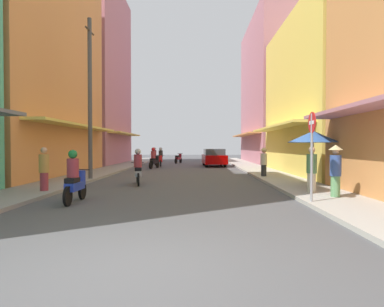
# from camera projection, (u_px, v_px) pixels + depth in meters

# --- Properties ---
(ground_plane) EXTENTS (89.59, 89.59, 0.00)m
(ground_plane) POSITION_uv_depth(u_px,v_px,m) (182.00, 174.00, 21.08)
(ground_plane) COLOR #4C4C4F
(sidewalk_left) EXTENTS (2.16, 48.72, 0.12)m
(sidewalk_left) POSITION_uv_depth(u_px,v_px,m) (100.00, 172.00, 21.15)
(sidewalk_left) COLOR gray
(sidewalk_left) RESTS_ON ground
(sidewalk_right) EXTENTS (2.16, 48.72, 0.12)m
(sidewalk_right) POSITION_uv_depth(u_px,v_px,m) (265.00, 173.00, 21.01)
(sidewalk_right) COLOR #ADA89E
(sidewalk_right) RESTS_ON ground
(building_left_mid) EXTENTS (7.05, 12.63, 13.36)m
(building_left_mid) POSITION_uv_depth(u_px,v_px,m) (18.00, 57.00, 19.28)
(building_left_mid) COLOR #D88C4C
(building_left_mid) RESTS_ON ground
(building_left_far) EXTENTS (7.05, 10.51, 16.18)m
(building_left_far) POSITION_uv_depth(u_px,v_px,m) (88.00, 77.00, 31.71)
(building_left_far) COLOR #B7727F
(building_left_far) RESTS_ON ground
(building_right_mid) EXTENTS (7.05, 11.81, 9.18)m
(building_right_mid) POSITION_uv_depth(u_px,v_px,m) (337.00, 97.00, 20.22)
(building_right_mid) COLOR #EFD159
(building_right_mid) RESTS_ON ground
(building_right_far) EXTENTS (7.05, 13.72, 13.92)m
(building_right_far) POSITION_uv_depth(u_px,v_px,m) (280.00, 93.00, 33.92)
(building_right_far) COLOR #B7727F
(building_right_far) RESTS_ON ground
(motorbike_black) EXTENTS (0.70, 1.76, 1.58)m
(motorbike_black) POSITION_uv_depth(u_px,v_px,m) (154.00, 159.00, 25.81)
(motorbike_black) COLOR black
(motorbike_black) RESTS_ON ground
(motorbike_red) EXTENTS (0.55, 1.81, 1.58)m
(motorbike_red) POSITION_uv_depth(u_px,v_px,m) (161.00, 158.00, 28.12)
(motorbike_red) COLOR black
(motorbike_red) RESTS_ON ground
(motorbike_white) EXTENTS (0.75, 1.74, 1.58)m
(motorbike_white) POSITION_uv_depth(u_px,v_px,m) (154.00, 157.00, 30.58)
(motorbike_white) COLOR black
(motorbike_white) RESTS_ON ground
(motorbike_maroon) EXTENTS (0.74, 1.75, 0.96)m
(motorbike_maroon) POSITION_uv_depth(u_px,v_px,m) (179.00, 158.00, 33.45)
(motorbike_maroon) COLOR black
(motorbike_maroon) RESTS_ON ground
(motorbike_blue) EXTENTS (0.55, 1.81, 1.58)m
(motorbike_blue) POSITION_uv_depth(u_px,v_px,m) (75.00, 179.00, 10.22)
(motorbike_blue) COLOR black
(motorbike_blue) RESTS_ON ground
(motorbike_silver) EXTENTS (0.62, 1.79, 1.58)m
(motorbike_silver) POSITION_uv_depth(u_px,v_px,m) (138.00, 169.00, 14.99)
(motorbike_silver) COLOR black
(motorbike_silver) RESTS_ON ground
(parked_car) EXTENTS (1.99, 4.19, 1.45)m
(parked_car) POSITION_uv_depth(u_px,v_px,m) (214.00, 157.00, 28.54)
(parked_car) COLOR #8C0000
(parked_car) RESTS_ON ground
(pedestrian_foreground) EXTENTS (0.44, 0.44, 1.73)m
(pedestrian_foreground) POSITION_uv_depth(u_px,v_px,m) (336.00, 169.00, 10.63)
(pedestrian_foreground) COLOR #598C59
(pedestrian_foreground) RESTS_ON ground
(pedestrian_midway) EXTENTS (0.34, 0.34, 1.65)m
(pedestrian_midway) POSITION_uv_depth(u_px,v_px,m) (44.00, 171.00, 12.07)
(pedestrian_midway) COLOR #99333F
(pedestrian_midway) RESTS_ON ground
(pedestrian_far) EXTENTS (0.34, 0.34, 1.67)m
(pedestrian_far) POSITION_uv_depth(u_px,v_px,m) (312.00, 171.00, 11.67)
(pedestrian_far) COLOR beige
(pedestrian_far) RESTS_ON ground
(pedestrian_crossing) EXTENTS (0.44, 0.44, 1.62)m
(pedestrian_crossing) POSITION_uv_depth(u_px,v_px,m) (264.00, 161.00, 17.91)
(pedestrian_crossing) COLOR #262628
(pedestrian_crossing) RESTS_ON ground
(vendor_umbrella) EXTENTS (1.94, 1.94, 2.28)m
(vendor_umbrella) POSITION_uv_depth(u_px,v_px,m) (313.00, 137.00, 13.34)
(vendor_umbrella) COLOR #99999E
(vendor_umbrella) RESTS_ON ground
(utility_pole) EXTENTS (0.20, 1.20, 7.81)m
(utility_pole) POSITION_uv_depth(u_px,v_px,m) (90.00, 98.00, 16.56)
(utility_pole) COLOR #4C4C4F
(utility_pole) RESTS_ON ground
(street_sign_no_entry) EXTENTS (0.07, 0.60, 2.65)m
(street_sign_no_entry) POSITION_uv_depth(u_px,v_px,m) (312.00, 145.00, 9.69)
(street_sign_no_entry) COLOR gray
(street_sign_no_entry) RESTS_ON ground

